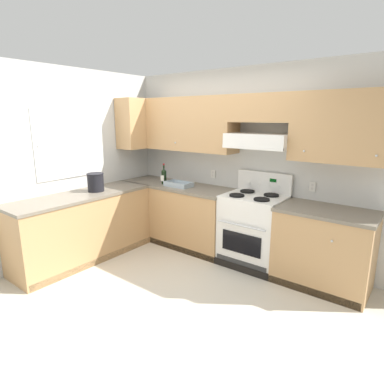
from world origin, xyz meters
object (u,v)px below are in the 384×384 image
(wine_bottle, at_px, (164,176))
(bowl, at_px, (179,185))
(bucket, at_px, (96,182))
(stove, at_px, (253,229))

(wine_bottle, distance_m, bowl, 0.30)
(wine_bottle, height_order, bowl, wine_bottle)
(bucket, bearing_deg, bowl, 53.44)
(stove, bearing_deg, bucket, -151.33)
(stove, bearing_deg, bowl, -175.71)
(bowl, bearing_deg, bucket, -126.56)
(bowl, bearing_deg, stove, 4.29)
(stove, height_order, wine_bottle, wine_bottle)
(wine_bottle, relative_size, bowl, 0.79)
(stove, height_order, bowl, stove)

